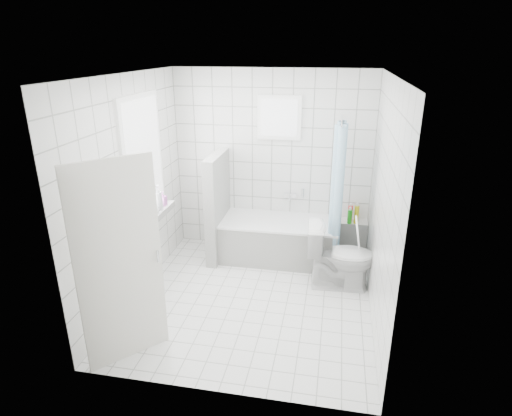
# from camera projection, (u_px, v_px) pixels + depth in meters

# --- Properties ---
(ground) EXTENTS (3.00, 3.00, 0.00)m
(ground) POSITION_uv_depth(u_px,v_px,m) (251.00, 299.00, 5.17)
(ground) COLOR white
(ground) RESTS_ON ground
(ceiling) EXTENTS (3.00, 3.00, 0.00)m
(ceiling) POSITION_uv_depth(u_px,v_px,m) (250.00, 75.00, 4.24)
(ceiling) COLOR white
(ceiling) RESTS_ON ground
(wall_back) EXTENTS (2.80, 0.02, 2.60)m
(wall_back) POSITION_uv_depth(u_px,v_px,m) (272.00, 163.00, 6.08)
(wall_back) COLOR white
(wall_back) RESTS_ON ground
(wall_front) EXTENTS (2.80, 0.02, 2.60)m
(wall_front) POSITION_uv_depth(u_px,v_px,m) (213.00, 262.00, 3.32)
(wall_front) COLOR white
(wall_front) RESTS_ON ground
(wall_left) EXTENTS (0.02, 3.00, 2.60)m
(wall_left) POSITION_uv_depth(u_px,v_px,m) (132.00, 190.00, 4.94)
(wall_left) COLOR white
(wall_left) RESTS_ON ground
(wall_right) EXTENTS (0.02, 3.00, 2.60)m
(wall_right) POSITION_uv_depth(u_px,v_px,m) (382.00, 206.00, 4.46)
(wall_right) COLOR white
(wall_right) RESTS_ON ground
(window_left) EXTENTS (0.01, 0.90, 1.40)m
(window_left) POSITION_uv_depth(u_px,v_px,m) (145.00, 159.00, 5.10)
(window_left) COLOR white
(window_left) RESTS_ON wall_left
(window_back) EXTENTS (0.50, 0.01, 0.50)m
(window_back) POSITION_uv_depth(u_px,v_px,m) (279.00, 118.00, 5.79)
(window_back) COLOR white
(window_back) RESTS_ON wall_back
(window_sill) EXTENTS (0.18, 1.02, 0.08)m
(window_sill) POSITION_uv_depth(u_px,v_px,m) (154.00, 217.00, 5.36)
(window_sill) COLOR white
(window_sill) RESTS_ON wall_left
(door) EXTENTS (0.56, 0.62, 2.00)m
(door) POSITION_uv_depth(u_px,v_px,m) (120.00, 265.00, 3.89)
(door) COLOR silver
(door) RESTS_ON ground
(bathtub) EXTENTS (1.62, 0.77, 0.58)m
(bathtub) POSITION_uv_depth(u_px,v_px,m) (279.00, 240.00, 6.06)
(bathtub) COLOR white
(bathtub) RESTS_ON ground
(partition_wall) EXTENTS (0.15, 0.85, 1.50)m
(partition_wall) POSITION_uv_depth(u_px,v_px,m) (218.00, 207.00, 6.00)
(partition_wall) COLOR white
(partition_wall) RESTS_ON ground
(tiled_ledge) EXTENTS (0.40, 0.24, 0.55)m
(tiled_ledge) POSITION_uv_depth(u_px,v_px,m) (352.00, 239.00, 6.13)
(tiled_ledge) COLOR white
(tiled_ledge) RESTS_ON ground
(toilet) EXTENTS (0.85, 0.51, 0.84)m
(toilet) POSITION_uv_depth(u_px,v_px,m) (340.00, 256.00, 5.30)
(toilet) COLOR white
(toilet) RESTS_ON ground
(curtain_rod) EXTENTS (0.02, 0.80, 0.02)m
(curtain_rod) POSITION_uv_depth(u_px,v_px,m) (342.00, 120.00, 5.30)
(curtain_rod) COLOR silver
(curtain_rod) RESTS_ON wall_back
(shower_curtain) EXTENTS (0.14, 0.48, 1.78)m
(shower_curtain) POSITION_uv_depth(u_px,v_px,m) (337.00, 192.00, 5.50)
(shower_curtain) COLOR #4295C2
(shower_curtain) RESTS_ON curtain_rod
(tub_faucet) EXTENTS (0.18, 0.06, 0.06)m
(tub_faucet) POSITION_uv_depth(u_px,v_px,m) (290.00, 195.00, 6.15)
(tub_faucet) COLOR silver
(tub_faucet) RESTS_ON wall_back
(sill_bottles) EXTENTS (0.18, 0.76, 0.33)m
(sill_bottles) POSITION_uv_depth(u_px,v_px,m) (152.00, 205.00, 5.26)
(sill_bottles) COLOR white
(sill_bottles) RESTS_ON window_sill
(ledge_bottles) EXTENTS (0.15, 0.17, 0.26)m
(ledge_bottles) POSITION_uv_depth(u_px,v_px,m) (352.00, 215.00, 5.94)
(ledge_bottles) COLOR yellow
(ledge_bottles) RESTS_ON tiled_ledge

